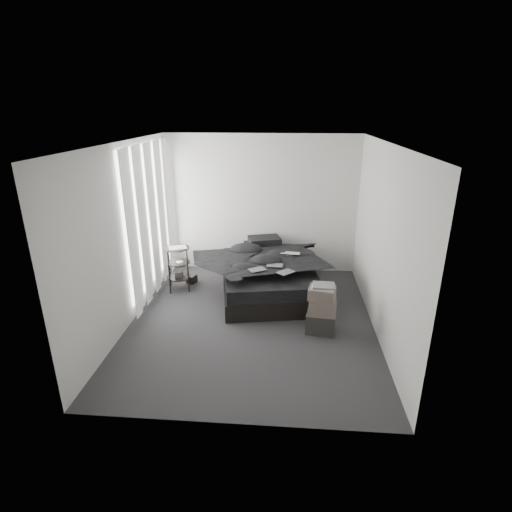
# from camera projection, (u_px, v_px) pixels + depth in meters

# --- Properties ---
(floor) EXTENTS (3.60, 4.20, 0.01)m
(floor) POSITION_uv_depth(u_px,v_px,m) (252.00, 321.00, 6.03)
(floor) COLOR #2E2D30
(floor) RESTS_ON ground
(ceiling) EXTENTS (3.60, 4.20, 0.01)m
(ceiling) POSITION_uv_depth(u_px,v_px,m) (251.00, 143.00, 5.12)
(ceiling) COLOR white
(ceiling) RESTS_ON ground
(wall_back) EXTENTS (3.60, 0.01, 2.60)m
(wall_back) POSITION_uv_depth(u_px,v_px,m) (262.00, 205.00, 7.54)
(wall_back) COLOR silver
(wall_back) RESTS_ON ground
(wall_front) EXTENTS (3.60, 0.01, 2.60)m
(wall_front) POSITION_uv_depth(u_px,v_px,m) (230.00, 311.00, 3.62)
(wall_front) COLOR silver
(wall_front) RESTS_ON ground
(wall_left) EXTENTS (0.01, 4.20, 2.60)m
(wall_left) POSITION_uv_depth(u_px,v_px,m) (126.00, 236.00, 5.71)
(wall_left) COLOR silver
(wall_left) RESTS_ON ground
(wall_right) EXTENTS (0.01, 4.20, 2.60)m
(wall_right) POSITION_uv_depth(u_px,v_px,m) (383.00, 242.00, 5.44)
(wall_right) COLOR silver
(wall_right) RESTS_ON ground
(window_left) EXTENTS (0.02, 2.00, 2.30)m
(window_left) POSITION_uv_depth(u_px,v_px,m) (148.00, 217.00, 6.53)
(window_left) COLOR white
(window_left) RESTS_ON wall_left
(curtain_left) EXTENTS (0.06, 2.12, 2.48)m
(curtain_left) POSITION_uv_depth(u_px,v_px,m) (152.00, 221.00, 6.55)
(curtain_left) COLOR white
(curtain_left) RESTS_ON wall_left
(bed) EXTENTS (1.87, 2.27, 0.28)m
(bed) POSITION_uv_depth(u_px,v_px,m) (268.00, 285.00, 6.92)
(bed) COLOR black
(bed) RESTS_ON floor
(mattress) EXTENTS (1.81, 2.21, 0.22)m
(mattress) POSITION_uv_depth(u_px,v_px,m) (268.00, 272.00, 6.83)
(mattress) COLOR black
(mattress) RESTS_ON bed
(duvet) EXTENTS (1.78, 1.98, 0.24)m
(duvet) POSITION_uv_depth(u_px,v_px,m) (269.00, 260.00, 6.71)
(duvet) COLOR black
(duvet) RESTS_ON mattress
(pillow_lower) EXTENTS (0.68, 0.52, 0.14)m
(pillow_lower) POSITION_uv_depth(u_px,v_px,m) (261.00, 247.00, 7.51)
(pillow_lower) COLOR black
(pillow_lower) RESTS_ON mattress
(pillow_upper) EXTENTS (0.66, 0.54, 0.13)m
(pillow_upper) POSITION_uv_depth(u_px,v_px,m) (264.00, 240.00, 7.45)
(pillow_upper) COLOR black
(pillow_upper) RESTS_ON pillow_lower
(laptop) EXTENTS (0.35, 0.25, 0.03)m
(laptop) POSITION_uv_depth(u_px,v_px,m) (290.00, 250.00, 6.79)
(laptop) COLOR silver
(laptop) RESTS_ON duvet
(comic_a) EXTENTS (0.31, 0.28, 0.01)m
(comic_a) POSITION_uv_depth(u_px,v_px,m) (257.00, 265.00, 6.18)
(comic_a) COLOR black
(comic_a) RESTS_ON duvet
(comic_b) EXTENTS (0.26, 0.18, 0.01)m
(comic_b) POSITION_uv_depth(u_px,v_px,m) (275.00, 261.00, 6.35)
(comic_b) COLOR black
(comic_b) RESTS_ON duvet
(comic_c) EXTENTS (0.30, 0.30, 0.01)m
(comic_c) POSITION_uv_depth(u_px,v_px,m) (286.00, 267.00, 6.08)
(comic_c) COLOR black
(comic_c) RESTS_ON duvet
(side_stand) EXTENTS (0.51, 0.51, 0.77)m
(side_stand) POSITION_uv_depth(u_px,v_px,m) (179.00, 269.00, 6.96)
(side_stand) COLOR black
(side_stand) RESTS_ON floor
(papers) EXTENTS (0.36, 0.33, 0.02)m
(papers) POSITION_uv_depth(u_px,v_px,m) (178.00, 248.00, 6.81)
(papers) COLOR white
(papers) RESTS_ON side_stand
(floor_books) EXTENTS (0.19, 0.22, 0.13)m
(floor_books) POSITION_uv_depth(u_px,v_px,m) (192.00, 279.00, 7.33)
(floor_books) COLOR black
(floor_books) RESTS_ON floor
(box_lower) EXTENTS (0.45, 0.38, 0.30)m
(box_lower) POSITION_uv_depth(u_px,v_px,m) (321.00, 322.00, 5.70)
(box_lower) COLOR black
(box_lower) RESTS_ON floor
(box_mid) EXTENTS (0.40, 0.33, 0.23)m
(box_mid) POSITION_uv_depth(u_px,v_px,m) (322.00, 306.00, 5.60)
(box_mid) COLOR #5E524A
(box_mid) RESTS_ON box_lower
(box_upper) EXTENTS (0.41, 0.36, 0.16)m
(box_upper) POSITION_uv_depth(u_px,v_px,m) (322.00, 293.00, 5.54)
(box_upper) COLOR #5E524A
(box_upper) RESTS_ON box_mid
(art_book_white) EXTENTS (0.34, 0.29, 0.03)m
(art_book_white) POSITION_uv_depth(u_px,v_px,m) (323.00, 287.00, 5.51)
(art_book_white) COLOR silver
(art_book_white) RESTS_ON box_upper
(art_book_snake) EXTENTS (0.31, 0.25, 0.03)m
(art_book_snake) POSITION_uv_depth(u_px,v_px,m) (324.00, 286.00, 5.49)
(art_book_snake) COLOR silver
(art_book_snake) RESTS_ON art_book_white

